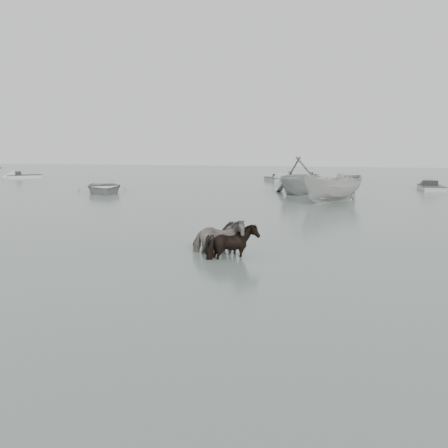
{
  "coord_description": "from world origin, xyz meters",
  "views": [
    {
      "loc": [
        4.3,
        -14.98,
        3.49
      ],
      "look_at": [
        0.72,
        0.4,
        1.0
      ],
      "focal_mm": 40.0,
      "sensor_mm": 36.0,
      "label": 1
    }
  ],
  "objects_px": {
    "pony_pinto": "(218,230)",
    "pony_dark": "(234,237)",
    "pony_black": "(221,233)",
    "rowboat_lead": "(104,186)"
  },
  "relations": [
    {
      "from": "pony_dark",
      "to": "pony_black",
      "type": "distance_m",
      "value": 1.18
    },
    {
      "from": "pony_pinto",
      "to": "pony_dark",
      "type": "relative_size",
      "value": 1.34
    },
    {
      "from": "pony_dark",
      "to": "rowboat_lead",
      "type": "relative_size",
      "value": 0.27
    },
    {
      "from": "rowboat_lead",
      "to": "pony_dark",
      "type": "bearing_deg",
      "value": -84.47
    },
    {
      "from": "pony_pinto",
      "to": "pony_black",
      "type": "bearing_deg",
      "value": 5.07
    },
    {
      "from": "pony_dark",
      "to": "rowboat_lead",
      "type": "height_order",
      "value": "pony_dark"
    },
    {
      "from": "pony_dark",
      "to": "pony_black",
      "type": "bearing_deg",
      "value": 57.71
    },
    {
      "from": "pony_pinto",
      "to": "pony_black",
      "type": "relative_size",
      "value": 1.53
    },
    {
      "from": "pony_pinto",
      "to": "pony_dark",
      "type": "height_order",
      "value": "pony_pinto"
    },
    {
      "from": "pony_dark",
      "to": "pony_black",
      "type": "xyz_separation_m",
      "value": [
        -0.65,
        0.99,
        -0.09
      ]
    }
  ]
}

